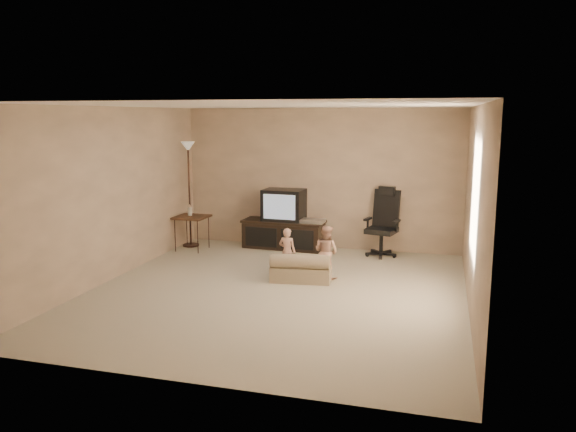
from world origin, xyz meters
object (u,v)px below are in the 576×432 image
object	(u,v)px
floor_lamp	(189,170)
toddler_left	(287,252)
office_chair	(383,231)
toddler_right	(326,252)
child_sofa	(301,270)
side_table	(191,217)
tv_stand	(284,224)

from	to	relation	value
floor_lamp	toddler_left	size ratio (longest dim) A/B	2.64
office_chair	toddler_right	size ratio (longest dim) A/B	1.48
floor_lamp	child_sofa	world-z (taller)	floor_lamp
side_table	child_sofa	distance (m)	2.74
side_table	floor_lamp	distance (m)	0.85
tv_stand	office_chair	distance (m)	1.78
floor_lamp	toddler_left	xyz separation A→B (m)	(2.22, -1.36, -1.03)
office_chair	tv_stand	bearing A→B (deg)	-169.12
office_chair	side_table	distance (m)	3.37
side_table	toddler_right	xyz separation A→B (m)	(2.67, -1.10, -0.19)
office_chair	child_sofa	distance (m)	2.11
floor_lamp	side_table	bearing A→B (deg)	-59.73
tv_stand	toddler_left	bearing A→B (deg)	-69.76
side_table	toddler_right	bearing A→B (deg)	-22.44
office_chair	side_table	bearing A→B (deg)	-158.52
tv_stand	office_chair	xyz separation A→B (m)	(1.78, -0.07, -0.02)
side_table	child_sofa	bearing A→B (deg)	-29.99
tv_stand	floor_lamp	size ratio (longest dim) A/B	0.79
tv_stand	child_sofa	bearing A→B (deg)	-64.61
side_table	tv_stand	bearing A→B (deg)	19.88
tv_stand	toddler_right	distance (m)	2.00
toddler_right	toddler_left	bearing A→B (deg)	25.18
tv_stand	side_table	distance (m)	1.65
toddler_right	tv_stand	bearing A→B (deg)	-31.37
child_sofa	toddler_right	xyz separation A→B (m)	(0.32, 0.25, 0.23)
tv_stand	side_table	xyz separation A→B (m)	(-1.55, -0.56, 0.15)
side_table	toddler_right	size ratio (longest dim) A/B	1.04
office_chair	toddler_left	size ratio (longest dim) A/B	1.63
tv_stand	toddler_left	xyz separation A→B (m)	(0.53, -1.67, -0.08)
side_table	child_sofa	world-z (taller)	side_table
side_table	toddler_right	world-z (taller)	side_table
tv_stand	toddler_right	world-z (taller)	tv_stand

